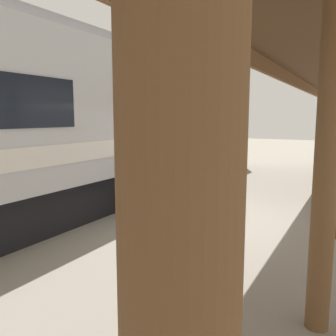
{
  "coord_description": "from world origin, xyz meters",
  "views": [
    {
      "loc": [
        -2.49,
        7.06,
        2.2
      ],
      "look_at": [
        1.03,
        0.59,
        1.15
      ],
      "focal_mm": 38.01,
      "sensor_mm": 36.0,
      "label": 1
    }
  ],
  "objects_px": {
    "porter_by_door": "(145,174)",
    "suitcase_gray_aluminum": "(212,205)",
    "suitcase_navy_fabric": "(175,207)",
    "porter_in_overalls": "(161,174)",
    "suitcase_tan_vintage": "(222,198)",
    "luggage_cart": "(199,210)",
    "suitcase_slate_roller": "(188,201)",
    "suitcase_orange_carryall": "(200,209)",
    "train_car": "(88,123)",
    "suitcase_maroon_trunk": "(199,196)"
  },
  "relations": [
    {
      "from": "luggage_cart",
      "to": "suitcase_orange_carryall",
      "type": "xyz_separation_m",
      "value": [
        -0.28,
        0.6,
        0.19
      ]
    },
    {
      "from": "luggage_cart",
      "to": "suitcase_maroon_trunk",
      "type": "height_order",
      "value": "suitcase_maroon_trunk"
    },
    {
      "from": "suitcase_navy_fabric",
      "to": "suitcase_slate_roller",
      "type": "distance_m",
      "value": 0.6
    },
    {
      "from": "train_car",
      "to": "porter_in_overalls",
      "type": "relative_size",
      "value": 10.29
    },
    {
      "from": "suitcase_navy_fabric",
      "to": "suitcase_slate_roller",
      "type": "bearing_deg",
      "value": -90.0
    },
    {
      "from": "suitcase_maroon_trunk",
      "to": "suitcase_slate_roller",
      "type": "bearing_deg",
      "value": 90.0
    },
    {
      "from": "suitcase_maroon_trunk",
      "to": "suitcase_slate_roller",
      "type": "xyz_separation_m",
      "value": [
        0.0,
        0.6,
        0.01
      ]
    },
    {
      "from": "luggage_cart",
      "to": "suitcase_slate_roller",
      "type": "distance_m",
      "value": 0.32
    },
    {
      "from": "porter_in_overalls",
      "to": "porter_by_door",
      "type": "distance_m",
      "value": 0.35
    },
    {
      "from": "suitcase_gray_aluminum",
      "to": "porter_by_door",
      "type": "bearing_deg",
      "value": -0.06
    },
    {
      "from": "suitcase_maroon_trunk",
      "to": "porter_in_overalls",
      "type": "distance_m",
      "value": 1.02
    },
    {
      "from": "suitcase_orange_carryall",
      "to": "suitcase_navy_fabric",
      "type": "bearing_deg",
      "value": 0.0
    },
    {
      "from": "train_car",
      "to": "suitcase_tan_vintage",
      "type": "bearing_deg",
      "value": -174.96
    },
    {
      "from": "suitcase_orange_carryall",
      "to": "porter_by_door",
      "type": "height_order",
      "value": "porter_by_door"
    },
    {
      "from": "luggage_cart",
      "to": "porter_by_door",
      "type": "bearing_deg",
      "value": -0.07
    },
    {
      "from": "luggage_cart",
      "to": "suitcase_tan_vintage",
      "type": "xyz_separation_m",
      "value": [
        -0.28,
        -0.6,
        0.17
      ]
    },
    {
      "from": "suitcase_navy_fabric",
      "to": "porter_in_overalls",
      "type": "xyz_separation_m",
      "value": [
        0.78,
        -0.78,
        0.51
      ]
    },
    {
      "from": "train_car",
      "to": "suitcase_slate_roller",
      "type": "distance_m",
      "value": 3.41
    },
    {
      "from": "porter_by_door",
      "to": "suitcase_gray_aluminum",
      "type": "bearing_deg",
      "value": 179.94
    },
    {
      "from": "suitcase_orange_carryall",
      "to": "porter_in_overalls",
      "type": "relative_size",
      "value": 0.31
    },
    {
      "from": "suitcase_maroon_trunk",
      "to": "suitcase_gray_aluminum",
      "type": "bearing_deg",
      "value": 132.66
    },
    {
      "from": "suitcase_maroon_trunk",
      "to": "porter_in_overalls",
      "type": "bearing_deg",
      "value": 27.9
    },
    {
      "from": "suitcase_navy_fabric",
      "to": "porter_in_overalls",
      "type": "height_order",
      "value": "porter_in_overalls"
    },
    {
      "from": "suitcase_navy_fabric",
      "to": "suitcase_tan_vintage",
      "type": "relative_size",
      "value": 1.04
    },
    {
      "from": "luggage_cart",
      "to": "suitcase_gray_aluminum",
      "type": "height_order",
      "value": "suitcase_gray_aluminum"
    },
    {
      "from": "suitcase_slate_roller",
      "to": "porter_in_overalls",
      "type": "bearing_deg",
      "value": -13.42
    },
    {
      "from": "train_car",
      "to": "luggage_cart",
      "type": "height_order",
      "value": "train_car"
    },
    {
      "from": "suitcase_maroon_trunk",
      "to": "suitcase_orange_carryall",
      "type": "height_order",
      "value": "suitcase_orange_carryall"
    },
    {
      "from": "suitcase_maroon_trunk",
      "to": "luggage_cart",
      "type": "bearing_deg",
      "value": 114.74
    },
    {
      "from": "train_car",
      "to": "suitcase_maroon_trunk",
      "type": "relative_size",
      "value": 36.07
    },
    {
      "from": "luggage_cart",
      "to": "suitcase_slate_roller",
      "type": "bearing_deg",
      "value": -0.0
    },
    {
      "from": "suitcase_navy_fabric",
      "to": "suitcase_tan_vintage",
      "type": "bearing_deg",
      "value": -114.74
    },
    {
      "from": "suitcase_maroon_trunk",
      "to": "suitcase_navy_fabric",
      "type": "height_order",
      "value": "suitcase_navy_fabric"
    },
    {
      "from": "suitcase_gray_aluminum",
      "to": "suitcase_slate_roller",
      "type": "bearing_deg",
      "value": 0.0
    },
    {
      "from": "suitcase_orange_carryall",
      "to": "porter_in_overalls",
      "type": "height_order",
      "value": "porter_in_overalls"
    },
    {
      "from": "suitcase_navy_fabric",
      "to": "suitcase_gray_aluminum",
      "type": "distance_m",
      "value": 0.81
    },
    {
      "from": "suitcase_navy_fabric",
      "to": "suitcase_tan_vintage",
      "type": "distance_m",
      "value": 1.32
    },
    {
      "from": "porter_by_door",
      "to": "suitcase_maroon_trunk",
      "type": "bearing_deg",
      "value": -150.98
    },
    {
      "from": "suitcase_orange_carryall",
      "to": "suitcase_navy_fabric",
      "type": "distance_m",
      "value": 0.55
    },
    {
      "from": "suitcase_gray_aluminum",
      "to": "suitcase_orange_carryall",
      "type": "bearing_deg",
      "value": 90.0
    },
    {
      "from": "suitcase_maroon_trunk",
      "to": "suitcase_navy_fabric",
      "type": "bearing_deg",
      "value": 90.0
    },
    {
      "from": "train_car",
      "to": "porter_by_door",
      "type": "bearing_deg",
      "value": 171.49
    },
    {
      "from": "suitcase_tan_vintage",
      "to": "porter_in_overalls",
      "type": "xyz_separation_m",
      "value": [
        1.33,
        0.41,
        0.5
      ]
    },
    {
      "from": "suitcase_tan_vintage",
      "to": "suitcase_orange_carryall",
      "type": "bearing_deg",
      "value": 90.0
    },
    {
      "from": "porter_by_door",
      "to": "suitcase_navy_fabric",
      "type": "bearing_deg",
      "value": 150.85
    },
    {
      "from": "suitcase_orange_carryall",
      "to": "suitcase_tan_vintage",
      "type": "height_order",
      "value": "suitcase_orange_carryall"
    },
    {
      "from": "train_car",
      "to": "porter_in_overalls",
      "type": "xyz_separation_m",
      "value": [
        -2.2,
        0.1,
        -1.14
      ]
    },
    {
      "from": "train_car",
      "to": "suitcase_maroon_trunk",
      "type": "bearing_deg",
      "value": -174.03
    },
    {
      "from": "suitcase_orange_carryall",
      "to": "luggage_cart",
      "type": "bearing_deg",
      "value": -65.26
    },
    {
      "from": "suitcase_navy_fabric",
      "to": "suitcase_tan_vintage",
      "type": "xyz_separation_m",
      "value": [
        -0.55,
        -1.2,
        0.01
      ]
    }
  ]
}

